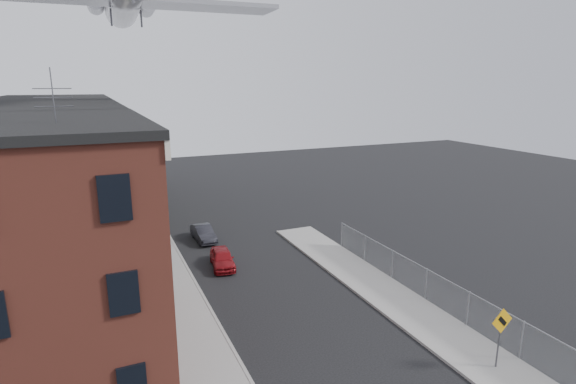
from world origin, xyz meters
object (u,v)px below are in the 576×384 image
Objects in this scene: warning_sign at (501,329)px; car_far at (151,187)px; utility_pole at (150,190)px; street_tree at (140,179)px; car_mid at (203,233)px; car_near at (222,258)px.

car_far is (-8.95, 37.87, -1.26)m from warning_sign.
street_tree is (0.33, 9.92, -1.22)m from utility_pole.
warning_sign is 0.54× the size of street_tree.
car_mid is at bearing 21.87° from utility_pole.
warning_sign is 0.66× the size of car_far.
utility_pole reaches higher than car_mid.
car_mid is 17.39m from car_far.
utility_pole is 1.73× the size of street_tree.
car_mid is (0.08, 5.47, -0.01)m from car_near.
car_far is (-1.47, 22.79, 0.03)m from car_near.
car_near is 0.98× the size of car_mid.
warning_sign is 22.25m from utility_pole.
street_tree is 1.47× the size of car_mid.
car_near reaches higher than car_mid.
car_near is 22.84m from car_far.
warning_sign is at bearing -81.54° from car_far.
warning_sign is at bearing -59.52° from utility_pole.
car_far is (-1.55, 17.32, 0.04)m from car_mid.
street_tree is (-10.87, 28.95, 1.57)m from warning_sign.
car_near is (3.72, -3.95, -4.09)m from utility_pole.
warning_sign is at bearing -55.72° from car_near.
utility_pole is 2.60× the size of car_near.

